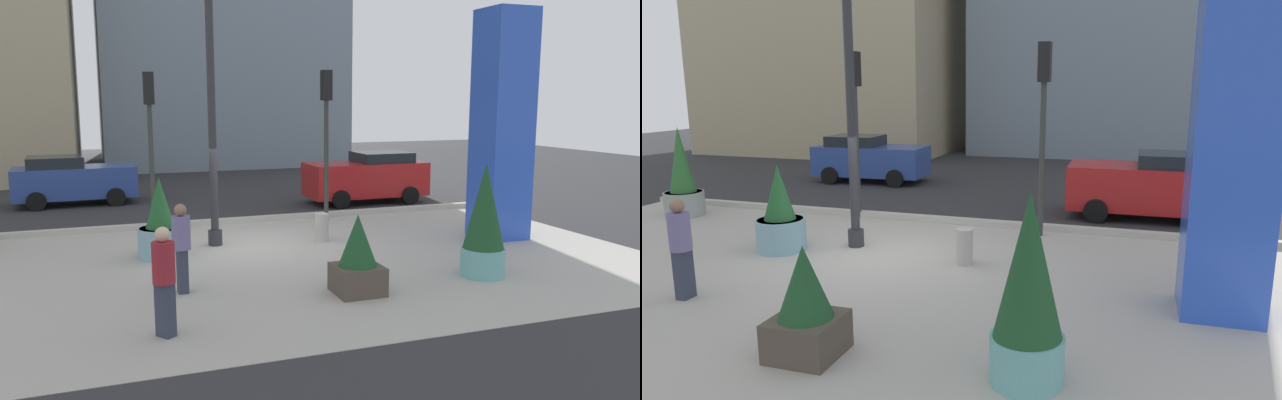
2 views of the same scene
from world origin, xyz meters
The scene contains 15 objects.
ground_plane centered at (0.00, 4.00, 0.00)m, with size 60.00×60.00×0.00m, color #2D2D30.
plaza_pavement centered at (0.00, -2.00, 0.00)m, with size 18.00×10.00×0.02m, color #ADA89E.
curb_strip centered at (0.00, 3.12, 0.08)m, with size 18.00×0.24×0.16m, color #B7B2A8.
lamp_post centered at (-0.80, 0.42, 3.15)m, with size 0.44×0.44×6.46m.
art_pillar_blue centered at (6.58, -1.26, 3.02)m, with size 1.23×1.23×6.04m, color blue.
potted_plant_curbside centered at (-6.86, 1.78, 0.99)m, with size 1.06×1.06×2.49m.
potted_plant_near_left centered at (1.04, -4.51, 0.71)m, with size 0.90×0.90×1.57m.
potted_plant_mid_plaza centered at (-2.23, -0.36, 0.75)m, with size 1.07×1.07×1.93m.
potted_plant_near_right centered at (4.02, -4.31, 1.16)m, with size 0.93×0.93×2.43m.
concrete_bollard centered at (1.93, -0.09, 0.38)m, with size 0.36×0.36×0.75m, color #B2ADA3.
traffic_light_corner centered at (-2.09, 3.05, 3.02)m, with size 0.28×0.42×4.47m.
traffic_light_far_side centered at (3.05, 2.58, 3.09)m, with size 0.28×0.42×4.58m.
car_curb_west centered at (-4.37, 8.40, 0.88)m, with size 4.19×2.18×1.73m.
car_passing_lane centered at (5.64, 5.26, 0.93)m, with size 4.30×2.11×1.82m.
pedestrian_by_curb centered at (-2.13, -3.30, 0.98)m, with size 0.36×0.36×1.76m.
Camera 2 is at (5.15, -10.66, 3.65)m, focal length 31.54 mm.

